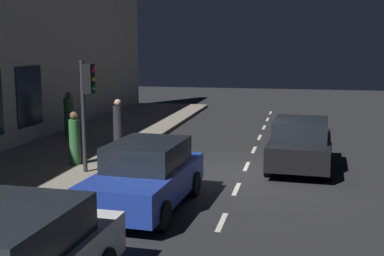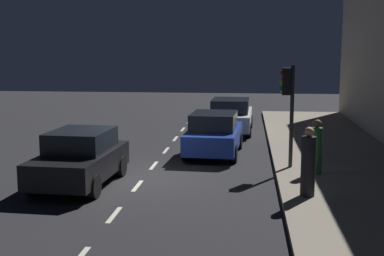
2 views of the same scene
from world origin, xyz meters
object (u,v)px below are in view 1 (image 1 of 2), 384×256
(pedestrian_1, at_px, (118,126))
(traffic_light, at_px, (87,93))
(parked_car_1, at_px, (146,176))
(parked_car_0, at_px, (300,144))
(pedestrian_2, at_px, (69,116))
(pedestrian_0, at_px, (75,140))

(pedestrian_1, bearing_deg, traffic_light, 137.97)
(parked_car_1, bearing_deg, parked_car_0, -124.16)
(traffic_light, relative_size, parked_car_1, 0.78)
(traffic_light, height_order, parked_car_0, traffic_light)
(parked_car_0, height_order, parked_car_1, same)
(pedestrian_1, distance_m, pedestrian_2, 3.47)
(traffic_light, bearing_deg, pedestrian_1, -84.77)
(traffic_light, height_order, parked_car_1, traffic_light)
(parked_car_1, height_order, pedestrian_2, pedestrian_2)
(pedestrian_1, xyz_separation_m, pedestrian_2, (2.85, -1.98, -0.00))
(traffic_light, height_order, pedestrian_2, traffic_light)
(pedestrian_0, relative_size, pedestrian_2, 0.91)
(traffic_light, xyz_separation_m, pedestrian_2, (3.15, -5.24, -1.47))
(pedestrian_2, bearing_deg, pedestrian_1, 138.63)
(parked_car_0, xyz_separation_m, pedestrian_2, (9.16, -2.94, 0.20))
(parked_car_0, bearing_deg, parked_car_1, -124.42)
(traffic_light, distance_m, pedestrian_2, 6.28)
(parked_car_1, height_order, pedestrian_1, pedestrian_1)
(parked_car_1, relative_size, pedestrian_2, 2.30)
(parked_car_0, bearing_deg, traffic_light, -156.18)
(pedestrian_0, bearing_deg, traffic_light, 54.20)
(parked_car_0, height_order, pedestrian_1, pedestrian_1)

